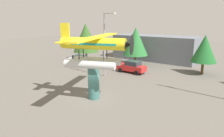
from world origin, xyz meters
TOP-DOWN VIEW (x-y plane):
  - ground_plane at (0.00, 0.00)m, footprint 140.00×140.00m
  - display_pedestal at (0.00, 0.00)m, footprint 1.10×1.10m
  - floatplane_monument at (0.12, 0.04)m, footprint 7.20×10.15m
  - car_near_silver at (-11.88, 9.62)m, footprint 4.20×2.02m
  - car_mid_red at (-2.09, 10.75)m, footprint 4.20×2.02m
  - streetlight_primary at (-3.99, 6.96)m, footprint 1.84×0.28m
  - storefront_building at (-3.69, 22.00)m, footprint 15.84×5.71m
  - tree_west at (-13.61, 13.35)m, footprint 4.72×4.72m
  - tree_east at (-4.50, 15.94)m, footprint 4.24×4.24m
  - tree_center_back at (6.44, 15.94)m, footprint 3.44×3.44m

SIDE VIEW (x-z plane):
  - ground_plane at x=0.00m, z-range 0.00..0.00m
  - car_near_silver at x=-11.88m, z-range 0.00..1.76m
  - car_mid_red at x=-2.09m, z-range 0.00..1.76m
  - display_pedestal at x=0.00m, z-range 0.00..3.24m
  - storefront_building at x=-3.69m, z-range 0.00..4.65m
  - tree_center_back at x=6.44m, z-range 0.86..6.43m
  - tree_east at x=-4.50m, z-range 0.82..7.18m
  - tree_west at x=-13.61m, z-range 0.86..7.83m
  - streetlight_primary at x=-3.99m, z-range 0.64..9.11m
  - floatplane_monument at x=0.12m, z-range 2.91..6.91m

